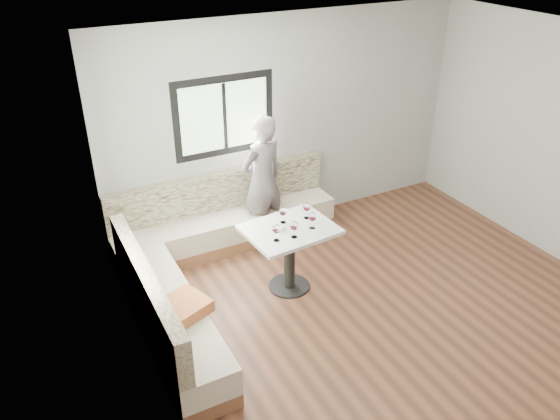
# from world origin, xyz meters

# --- Properties ---
(room) EXTENTS (5.01, 5.01, 2.81)m
(room) POSITION_xyz_m (-0.08, 0.08, 1.41)
(room) COLOR brown
(room) RESTS_ON ground
(banquette) EXTENTS (2.90, 2.80, 0.95)m
(banquette) POSITION_xyz_m (-1.59, 1.63, 0.33)
(banquette) COLOR #935E3F
(banquette) RESTS_ON ground
(table) EXTENTS (1.02, 0.83, 0.79)m
(table) POSITION_xyz_m (-0.76, 1.06, 0.59)
(table) COLOR black
(table) RESTS_ON ground
(person) EXTENTS (0.71, 0.55, 1.71)m
(person) POSITION_xyz_m (-0.57, 2.15, 0.86)
(person) COLOR slate
(person) RESTS_ON ground
(olive_ramekin) EXTENTS (0.11, 0.11, 0.04)m
(olive_ramekin) POSITION_xyz_m (-0.88, 1.09, 0.82)
(olive_ramekin) COLOR white
(olive_ramekin) RESTS_ON table
(wine_glass_a) EXTENTS (0.09, 0.09, 0.19)m
(wine_glass_a) POSITION_xyz_m (-1.01, 0.90, 0.93)
(wine_glass_a) COLOR white
(wine_glass_a) RESTS_ON table
(wine_glass_b) EXTENTS (0.09, 0.09, 0.19)m
(wine_glass_b) POSITION_xyz_m (-0.81, 0.87, 0.93)
(wine_glass_b) COLOR white
(wine_glass_b) RESTS_ON table
(wine_glass_c) EXTENTS (0.09, 0.09, 0.19)m
(wine_glass_c) POSITION_xyz_m (-0.55, 0.95, 0.93)
(wine_glass_c) COLOR white
(wine_glass_c) RESTS_ON table
(wine_glass_d) EXTENTS (0.09, 0.09, 0.19)m
(wine_glass_d) POSITION_xyz_m (-0.77, 1.20, 0.93)
(wine_glass_d) COLOR white
(wine_glass_d) RESTS_ON table
(wine_glass_e) EXTENTS (0.09, 0.09, 0.19)m
(wine_glass_e) POSITION_xyz_m (-0.49, 1.17, 0.93)
(wine_glass_e) COLOR white
(wine_glass_e) RESTS_ON table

